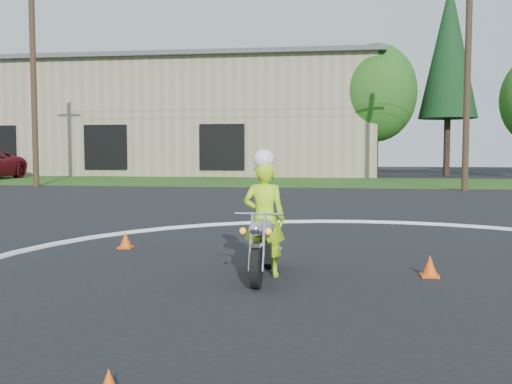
# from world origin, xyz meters

# --- Properties ---
(ground) EXTENTS (120.00, 120.00, 0.00)m
(ground) POSITION_xyz_m (0.00, 0.00, 0.00)
(ground) COLOR black
(ground) RESTS_ON ground
(grass_strip) EXTENTS (120.00, 10.00, 0.02)m
(grass_strip) POSITION_xyz_m (0.00, 27.00, 0.01)
(grass_strip) COLOR #1E4714
(grass_strip) RESTS_ON ground
(primary_motorcycle) EXTENTS (0.63, 1.80, 0.95)m
(primary_motorcycle) POSITION_xyz_m (-1.57, 2.73, 0.46)
(primary_motorcycle) COLOR black
(primary_motorcycle) RESTS_ON ground
(rider_primary_grp) EXTENTS (0.58, 0.39, 1.76)m
(rider_primary_grp) POSITION_xyz_m (-1.58, 2.86, 0.85)
(rider_primary_grp) COLOR #B5F119
(rider_primary_grp) RESTS_ON ground
(warehouse) EXTENTS (41.00, 17.00, 8.30)m
(warehouse) POSITION_xyz_m (-18.00, 39.99, 4.16)
(warehouse) COLOR tan
(warehouse) RESTS_ON ground
(utility_poles) EXTENTS (41.60, 1.12, 10.00)m
(utility_poles) POSITION_xyz_m (5.00, 21.00, 5.20)
(utility_poles) COLOR #473321
(utility_poles) RESTS_ON ground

